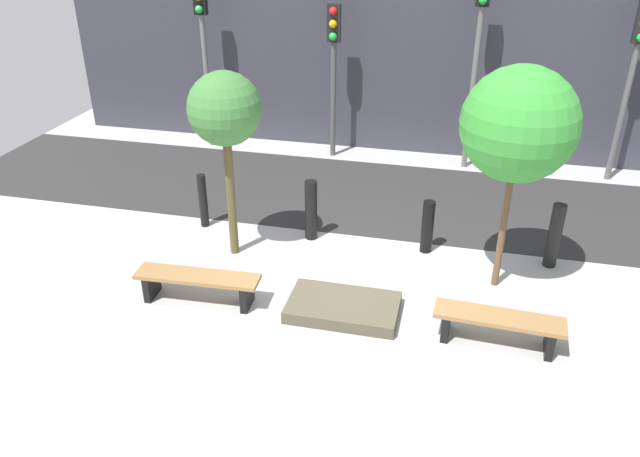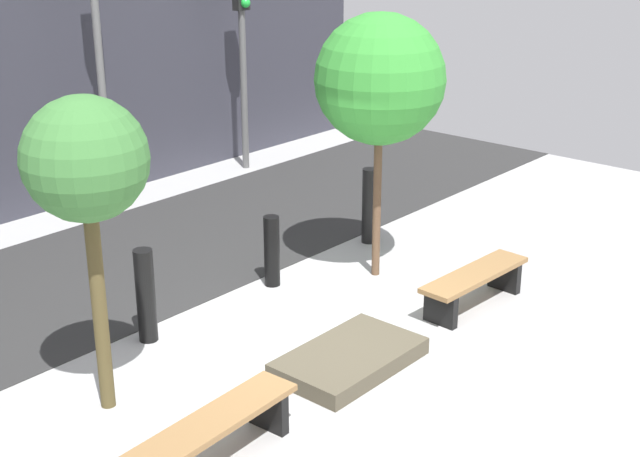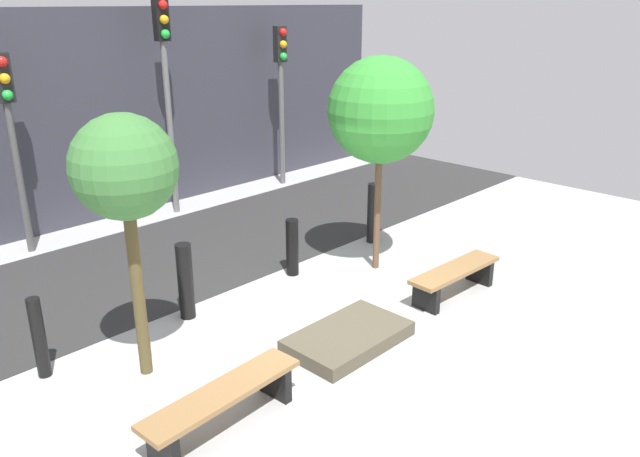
{
  "view_description": "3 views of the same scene",
  "coord_description": "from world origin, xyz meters",
  "px_view_note": "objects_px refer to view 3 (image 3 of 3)",
  "views": [
    {
      "loc": [
        1.41,
        -7.6,
        5.31
      ],
      "look_at": [
        -0.48,
        0.24,
        1.04
      ],
      "focal_mm": 35.0,
      "sensor_mm": 36.0,
      "label": 1
    },
    {
      "loc": [
        -6.51,
        -5.53,
        4.66
      ],
      "look_at": [
        0.2,
        0.27,
        1.36
      ],
      "focal_mm": 50.0,
      "sensor_mm": 36.0,
      "label": 2
    },
    {
      "loc": [
        -5.28,
        -4.92,
        4.15
      ],
      "look_at": [
        0.23,
        0.41,
        1.33
      ],
      "focal_mm": 35.0,
      "sensor_mm": 36.0,
      "label": 3
    }
  ],
  "objects_px": {
    "bench_left": "(223,401)",
    "bollard_left": "(186,281)",
    "bench_right": "(455,276)",
    "traffic_light_mid_east": "(166,71)",
    "tree_behind_left_bench": "(124,171)",
    "tree_behind_right_bench": "(381,111)",
    "bollard_far_left": "(39,338)",
    "bollard_right": "(373,213)",
    "planter_bed": "(348,337)",
    "traffic_light_mid_west": "(9,118)",
    "traffic_light_east": "(281,77)",
    "bollard_center": "(292,247)"
  },
  "relations": [
    {
      "from": "bench_left",
      "to": "bollard_left",
      "type": "xyz_separation_m",
      "value": [
        1.14,
        2.29,
        0.21
      ]
    },
    {
      "from": "bench_right",
      "to": "traffic_light_mid_east",
      "type": "height_order",
      "value": "traffic_light_mid_east"
    },
    {
      "from": "bench_right",
      "to": "tree_behind_left_bench",
      "type": "distance_m",
      "value": 5.02
    },
    {
      "from": "tree_behind_left_bench",
      "to": "tree_behind_right_bench",
      "type": "distance_m",
      "value": 4.29
    },
    {
      "from": "bollard_far_left",
      "to": "bollard_right",
      "type": "bearing_deg",
      "value": 0.0
    },
    {
      "from": "planter_bed",
      "to": "traffic_light_mid_west",
      "type": "height_order",
      "value": "traffic_light_mid_west"
    },
    {
      "from": "traffic_light_mid_east",
      "to": "traffic_light_east",
      "type": "height_order",
      "value": "traffic_light_mid_east"
    },
    {
      "from": "bollard_far_left",
      "to": "bollard_left",
      "type": "distance_m",
      "value": 2.01
    },
    {
      "from": "tree_behind_left_bench",
      "to": "traffic_light_east",
      "type": "height_order",
      "value": "traffic_light_east"
    },
    {
      "from": "tree_behind_right_bench",
      "to": "traffic_light_east",
      "type": "height_order",
      "value": "traffic_light_east"
    },
    {
      "from": "planter_bed",
      "to": "bollard_right",
      "type": "distance_m",
      "value": 3.69
    },
    {
      "from": "bench_right",
      "to": "traffic_light_mid_west",
      "type": "xyz_separation_m",
      "value": [
        -3.65,
        6.3,
        2.02
      ]
    },
    {
      "from": "bollard_right",
      "to": "tree_behind_left_bench",
      "type": "bearing_deg",
      "value": -171.29
    },
    {
      "from": "bench_left",
      "to": "tree_behind_left_bench",
      "type": "height_order",
      "value": "tree_behind_left_bench"
    },
    {
      "from": "tree_behind_right_bench",
      "to": "bollard_center",
      "type": "height_order",
      "value": "tree_behind_right_bench"
    },
    {
      "from": "traffic_light_east",
      "to": "tree_behind_right_bench",
      "type": "bearing_deg",
      "value": -116.32
    },
    {
      "from": "bollard_far_left",
      "to": "bollard_right",
      "type": "relative_size",
      "value": 0.91
    },
    {
      "from": "traffic_light_mid_west",
      "to": "traffic_light_mid_east",
      "type": "xyz_separation_m",
      "value": [
        3.01,
        0.0,
        0.53
      ]
    },
    {
      "from": "bench_right",
      "to": "bollard_far_left",
      "type": "distance_m",
      "value": 5.64
    },
    {
      "from": "bollard_left",
      "to": "traffic_light_east",
      "type": "xyz_separation_m",
      "value": [
        5.52,
        4.02,
        1.96
      ]
    },
    {
      "from": "bench_right",
      "to": "bollard_center",
      "type": "height_order",
      "value": "bollard_center"
    },
    {
      "from": "traffic_light_mid_east",
      "to": "traffic_light_east",
      "type": "bearing_deg",
      "value": -0.02
    },
    {
      "from": "bench_left",
      "to": "traffic_light_mid_west",
      "type": "distance_m",
      "value": 6.65
    },
    {
      "from": "traffic_light_mid_east",
      "to": "bench_left",
      "type": "bearing_deg",
      "value": -120.05
    },
    {
      "from": "traffic_light_east",
      "to": "traffic_light_mid_west",
      "type": "bearing_deg",
      "value": -179.99
    },
    {
      "from": "bollard_far_left",
      "to": "bollard_left",
      "type": "height_order",
      "value": "bollard_left"
    },
    {
      "from": "bench_right",
      "to": "traffic_light_mid_east",
      "type": "xyz_separation_m",
      "value": [
        -0.64,
        6.31,
        2.55
      ]
    },
    {
      "from": "tree_behind_right_bench",
      "to": "traffic_light_mid_west",
      "type": "xyz_separation_m",
      "value": [
        -3.65,
        4.81,
        -0.24
      ]
    },
    {
      "from": "bollard_left",
      "to": "bench_left",
      "type": "bearing_deg",
      "value": -116.44
    },
    {
      "from": "bollard_left",
      "to": "tree_behind_left_bench",
      "type": "bearing_deg",
      "value": -145.23
    },
    {
      "from": "tree_behind_right_bench",
      "to": "bollard_center",
      "type": "xyz_separation_m",
      "value": [
        -1.14,
        0.79,
        -2.12
      ]
    },
    {
      "from": "bollard_far_left",
      "to": "traffic_light_mid_west",
      "type": "relative_size",
      "value": 0.3
    },
    {
      "from": "tree_behind_right_bench",
      "to": "planter_bed",
      "type": "bearing_deg",
      "value": -148.78
    },
    {
      "from": "bollard_right",
      "to": "traffic_light_east",
      "type": "height_order",
      "value": "traffic_light_east"
    },
    {
      "from": "bollard_far_left",
      "to": "bollard_right",
      "type": "distance_m",
      "value": 6.03
    },
    {
      "from": "bench_left",
      "to": "bollard_left",
      "type": "height_order",
      "value": "bollard_left"
    },
    {
      "from": "bench_left",
      "to": "bollard_far_left",
      "type": "height_order",
      "value": "bollard_far_left"
    },
    {
      "from": "tree_behind_left_bench",
      "to": "bollard_center",
      "type": "relative_size",
      "value": 3.31
    },
    {
      "from": "bollard_right",
      "to": "bollard_center",
      "type": "bearing_deg",
      "value": 180.0
    },
    {
      "from": "bollard_far_left",
      "to": "traffic_light_mid_west",
      "type": "bearing_deg",
      "value": 69.45
    },
    {
      "from": "bollard_left",
      "to": "bollard_center",
      "type": "xyz_separation_m",
      "value": [
        2.01,
        0.0,
        -0.08
      ]
    },
    {
      "from": "bollard_far_left",
      "to": "bench_left",
      "type": "bearing_deg",
      "value": -69.16
    },
    {
      "from": "bench_right",
      "to": "planter_bed",
      "type": "distance_m",
      "value": 2.16
    },
    {
      "from": "bollard_center",
      "to": "traffic_light_mid_east",
      "type": "bearing_deg",
      "value": 82.88
    },
    {
      "from": "planter_bed",
      "to": "traffic_light_mid_east",
      "type": "bearing_deg",
      "value": 76.14
    },
    {
      "from": "bollard_center",
      "to": "traffic_light_mid_west",
      "type": "distance_m",
      "value": 5.09
    },
    {
      "from": "bench_right",
      "to": "tree_behind_left_bench",
      "type": "xyz_separation_m",
      "value": [
        -4.28,
        1.5,
        2.14
      ]
    },
    {
      "from": "tree_behind_right_bench",
      "to": "tree_behind_left_bench",
      "type": "bearing_deg",
      "value": -180.0
    },
    {
      "from": "bollard_far_left",
      "to": "tree_behind_left_bench",
      "type": "bearing_deg",
      "value": -42.2
    },
    {
      "from": "tree_behind_left_bench",
      "to": "bollard_far_left",
      "type": "xyz_separation_m",
      "value": [
        -0.87,
        0.79,
        -1.96
      ]
    }
  ]
}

